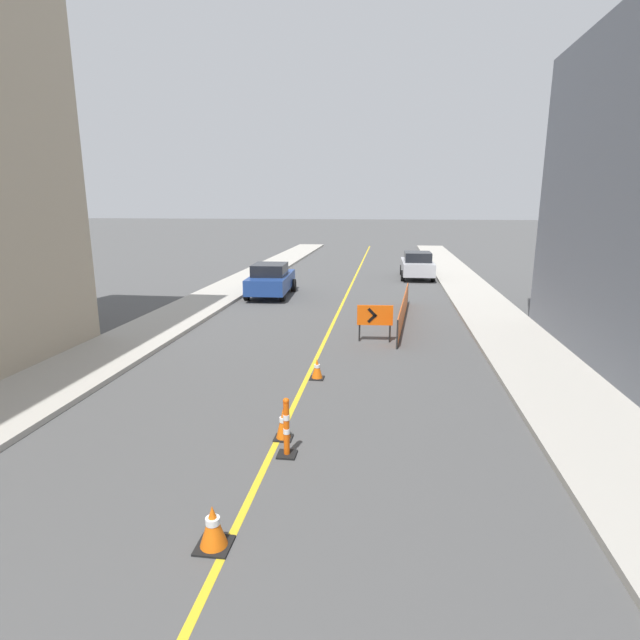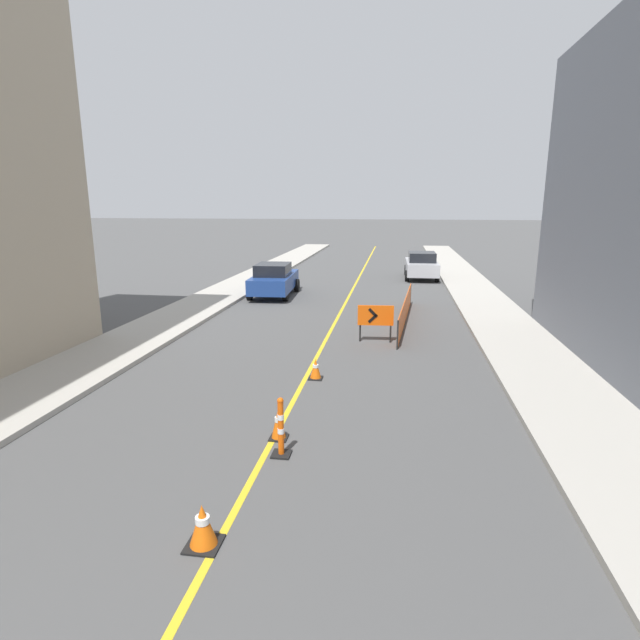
# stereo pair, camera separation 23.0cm
# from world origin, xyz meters

# --- Properties ---
(lane_stripe) EXTENTS (0.12, 60.80, 0.01)m
(lane_stripe) POSITION_xyz_m (0.00, 30.40, 0.00)
(lane_stripe) COLOR gold
(lane_stripe) RESTS_ON ground_plane
(sidewalk_left) EXTENTS (2.57, 60.80, 0.14)m
(sidewalk_left) POSITION_xyz_m (-6.17, 30.40, 0.07)
(sidewalk_left) COLOR #ADA89E
(sidewalk_left) RESTS_ON ground_plane
(sidewalk_right) EXTENTS (2.57, 60.80, 0.14)m
(sidewalk_right) POSITION_xyz_m (6.17, 30.40, 0.07)
(sidewalk_right) COLOR #ADA89E
(sidewalk_right) RESTS_ON ground_plane
(traffic_cone_fourth) EXTENTS (0.46, 0.46, 0.60)m
(traffic_cone_fourth) POSITION_xyz_m (-0.17, 13.23, 0.30)
(traffic_cone_fourth) COLOR black
(traffic_cone_fourth) RESTS_ON ground_plane
(traffic_cone_fifth) EXTENTS (0.34, 0.34, 0.62)m
(traffic_cone_fifth) POSITION_xyz_m (0.10, 16.39, 0.31)
(traffic_cone_fifth) COLOR black
(traffic_cone_fifth) RESTS_ON ground_plane
(traffic_cone_farthest) EXTENTS (0.36, 0.36, 0.53)m
(traffic_cone_farthest) POSITION_xyz_m (0.26, 19.82, 0.26)
(traffic_cone_farthest) COLOR black
(traffic_cone_farthest) RESTS_ON ground_plane
(delineator_post_rear) EXTENTS (0.34, 0.34, 1.10)m
(delineator_post_rear) POSITION_xyz_m (0.30, 15.76, 0.47)
(delineator_post_rear) COLOR black
(delineator_post_rear) RESTS_ON ground_plane
(arrow_barricade_primary) EXTENTS (1.16, 0.15, 1.22)m
(arrow_barricade_primary) POSITION_xyz_m (1.62, 23.58, 0.84)
(arrow_barricade_primary) COLOR #EF560C
(arrow_barricade_primary) RESTS_ON ground_plane
(safety_mesh_fence) EXTENTS (0.61, 7.46, 0.93)m
(safety_mesh_fence) POSITION_xyz_m (2.62, 26.50, 0.47)
(safety_mesh_fence) COLOR #EF560C
(safety_mesh_fence) RESTS_ON ground_plane
(parked_car_curb_near) EXTENTS (2.04, 4.39, 1.59)m
(parked_car_curb_near) POSITION_xyz_m (-3.64, 31.21, 0.80)
(parked_car_curb_near) COLOR navy
(parked_car_curb_near) RESTS_ON ground_plane
(parked_car_curb_mid) EXTENTS (1.94, 4.33, 1.59)m
(parked_car_curb_mid) POSITION_xyz_m (3.72, 38.17, 0.80)
(parked_car_curb_mid) COLOR #B7B7BC
(parked_car_curb_mid) RESTS_ON ground_plane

